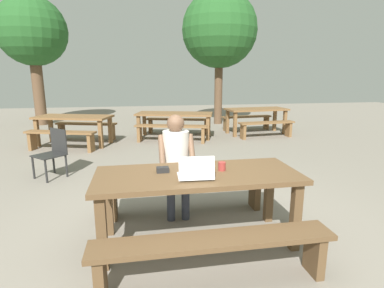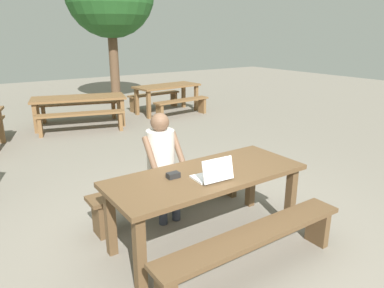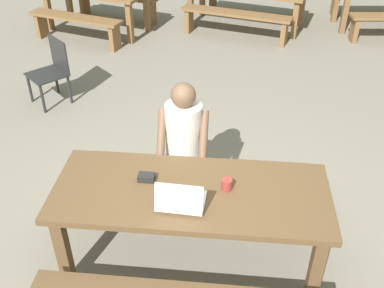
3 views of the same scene
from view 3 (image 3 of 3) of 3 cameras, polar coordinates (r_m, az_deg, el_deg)
ground_plane at (r=3.94m, az=-0.14°, el=-14.40°), size 30.00×30.00×0.00m
picnic_table_front at (r=3.47m, az=-0.16°, el=-7.20°), size 2.09×0.85×0.77m
bench_far at (r=4.23m, az=0.84°, el=-3.94°), size 2.05×0.30×0.44m
laptop at (r=3.24m, az=-1.42°, el=-6.98°), size 0.35×0.30×0.24m
small_pouch at (r=3.49m, az=-5.79°, el=-4.21°), size 0.13×0.08×0.06m
coffee_mug at (r=3.39m, az=4.43°, el=-5.11°), size 0.08×0.08×0.09m
person_seated at (r=3.96m, az=-1.09°, el=0.57°), size 0.43×0.42×1.29m
plastic_chair at (r=6.18m, az=-17.26°, el=8.94°), size 0.62×0.62×0.84m
bench_rear_south at (r=8.01m, az=-14.46°, el=14.55°), size 1.69×0.78×0.47m
bench_rear_north at (r=9.04m, az=-9.52°, el=17.41°), size 1.69×0.78×0.47m
bench_distant_south at (r=8.02m, az=5.51°, el=15.49°), size 1.92×0.80×0.46m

